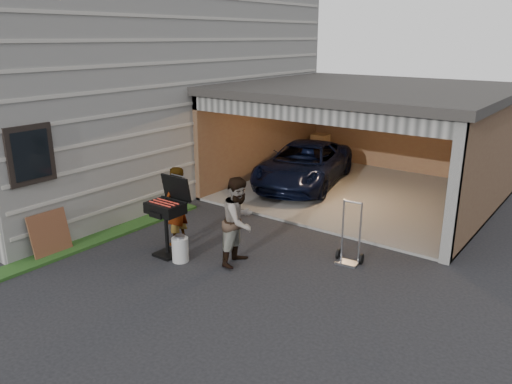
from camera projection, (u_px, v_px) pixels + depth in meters
ground at (162, 274)px, 8.93m from camera, size 80.00×80.00×0.00m
house at (117, 84)px, 14.60m from camera, size 7.00×11.00×5.50m
groundcover_strip at (41, 260)px, 9.45m from camera, size 0.50×8.00×0.06m
garage at (370, 124)px, 13.11m from camera, size 6.80×6.30×2.90m
minivan at (304, 166)px, 14.02m from camera, size 2.88×4.54×1.17m
woman at (176, 206)px, 10.04m from camera, size 0.50×0.66×1.62m
man at (239, 221)px, 9.15m from camera, size 0.74×0.89×1.67m
bbq_grill at (167, 210)px, 9.48m from camera, size 0.69×0.61×1.54m
propane_tank at (180, 250)px, 9.40m from camera, size 0.38×0.38×0.47m
plywood_panel at (50, 234)px, 9.61m from camera, size 0.22×0.79×0.87m
hand_truck at (349, 251)px, 9.34m from camera, size 0.52×0.41×1.21m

